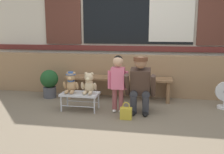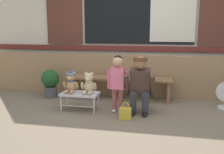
{
  "view_description": "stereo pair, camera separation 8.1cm",
  "coord_description": "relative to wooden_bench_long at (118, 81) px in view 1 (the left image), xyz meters",
  "views": [
    {
      "loc": [
        0.51,
        -3.84,
        1.39
      ],
      "look_at": [
        -0.3,
        0.49,
        0.55
      ],
      "focal_mm": 41.07,
      "sensor_mm": 36.0,
      "label": 1
    },
    {
      "loc": [
        0.59,
        -3.83,
        1.39
      ],
      "look_at": [
        -0.3,
        0.49,
        0.55
      ],
      "focal_mm": 41.07,
      "sensor_mm": 36.0,
      "label": 2
    }
  ],
  "objects": [
    {
      "name": "teddy_bear_plain",
      "position": [
        -0.37,
        -0.82,
        0.09
      ],
      "size": [
        0.28,
        0.26,
        0.36
      ],
      "color": "#CCB289",
      "rests_on": "small_display_bench"
    },
    {
      "name": "adult_crouching",
      "position": [
        0.5,
        -0.76,
        0.11
      ],
      "size": [
        0.5,
        0.49,
        0.95
      ],
      "color": "#333338",
      "rests_on": "ground"
    },
    {
      "name": "wooden_bench_long",
      "position": [
        0.0,
        0.0,
        0.0
      ],
      "size": [
        2.1,
        0.4,
        0.44
      ],
      "color": "#8E6642",
      "rests_on": "ground"
    },
    {
      "name": "potted_plant",
      "position": [
        -1.38,
        -0.16,
        -0.05
      ],
      "size": [
        0.36,
        0.36,
        0.57
      ],
      "color": "#4C4C51",
      "rests_on": "ground"
    },
    {
      "name": "handbag_on_ground",
      "position": [
        0.31,
        -1.13,
        -0.28
      ],
      "size": [
        0.18,
        0.11,
        0.27
      ],
      "color": "gold",
      "rests_on": "ground"
    },
    {
      "name": "shop_facade",
      "position": [
        0.28,
        0.88,
        1.5
      ],
      "size": [
        7.41,
        0.26,
        3.75
      ],
      "color": "beige",
      "rests_on": "ground"
    },
    {
      "name": "brick_low_wall",
      "position": [
        0.28,
        0.37,
        0.05
      ],
      "size": [
        7.26,
        0.25,
        0.85
      ],
      "primitive_type": "cube",
      "color": "#997551",
      "rests_on": "ground"
    },
    {
      "name": "child_standing",
      "position": [
        0.13,
        -0.81,
        0.22
      ],
      "size": [
        0.35,
        0.18,
        0.96
      ],
      "color": "#994C4C",
      "rests_on": "ground"
    },
    {
      "name": "small_display_bench",
      "position": [
        -0.53,
        -0.82,
        -0.11
      ],
      "size": [
        0.64,
        0.36,
        0.3
      ],
      "color": "silver",
      "rests_on": "ground"
    },
    {
      "name": "teddy_bear_with_hat",
      "position": [
        -0.69,
        -0.82,
        0.1
      ],
      "size": [
        0.28,
        0.27,
        0.36
      ],
      "color": "tan",
      "rests_on": "small_display_bench"
    },
    {
      "name": "ground_plane",
      "position": [
        0.28,
        -1.06,
        -0.37
      ],
      "size": [
        60.0,
        60.0,
        0.0
      ],
      "primitive_type": "plane",
      "color": "#756651"
    }
  ]
}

